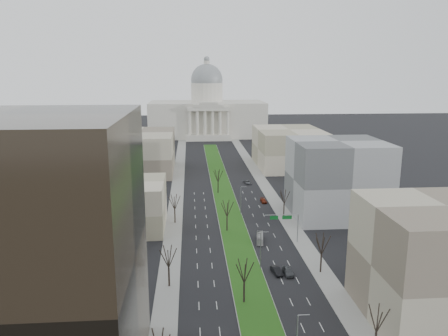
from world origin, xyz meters
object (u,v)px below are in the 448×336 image
car_black (276,271)px  car_red (263,201)px  box_van (260,238)px  car_grey_near (288,271)px  car_grey_far (248,182)px

car_black → car_red: 55.30m
car_black → car_red: size_ratio=1.02×
car_black → box_van: (-0.75, 19.24, 0.26)m
car_grey_near → car_red: size_ratio=1.08×
car_red → car_grey_far: size_ratio=0.91×
box_van → car_grey_far: bearing=94.8°
car_grey_near → box_van: box_van is taller
car_black → box_van: 19.25m
car_red → box_van: bearing=-103.5°
car_grey_near → box_van: bearing=96.4°
car_black → car_red: bearing=74.1°
car_grey_near → car_grey_far: 81.70m
car_grey_near → car_black: (-2.55, 0.63, -0.07)m
car_grey_near → car_grey_far: size_ratio=0.99×
car_grey_far → box_van: 62.01m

